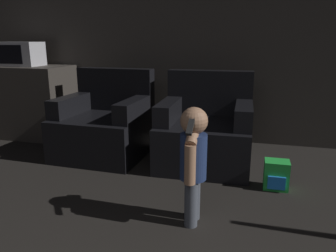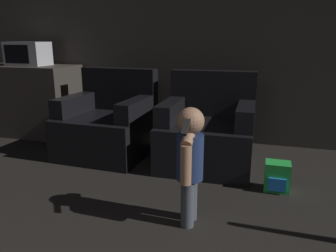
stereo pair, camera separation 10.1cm
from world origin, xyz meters
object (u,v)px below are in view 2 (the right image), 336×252
armchair_right (208,133)px  armchair_left (108,125)px  microwave (28,54)px  person_toddler (190,157)px  toy_backpack (277,177)px

armchair_right → armchair_left: bearing=178.7°
armchair_right → microwave: (-2.44, 0.45, 0.74)m
person_toddler → microwave: size_ratio=1.61×
toy_backpack → microwave: size_ratio=0.49×
armchair_left → toy_backpack: size_ratio=3.72×
person_toddler → toy_backpack: 1.00m
toy_backpack → microwave: microwave is taller
armchair_left → microwave: size_ratio=1.82×
armchair_left → microwave: 1.59m
armchair_right → toy_backpack: 0.84m
armchair_left → armchair_right: bearing=2.2°
armchair_right → toy_backpack: bearing=-35.1°
armchair_right → toy_backpack: size_ratio=3.71×
armchair_right → microwave: microwave is taller
armchair_right → toy_backpack: armchair_right is taller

